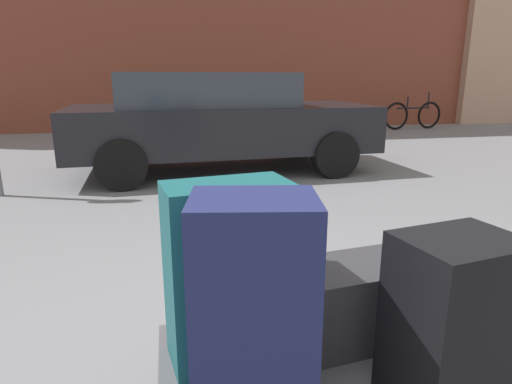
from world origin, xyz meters
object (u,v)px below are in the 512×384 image
(parked_car, at_px, (218,119))
(bollard_kerb_near, at_px, (313,124))
(duffel_bag_charcoal_stacked_top, at_px, (340,304))
(bollard_kerb_mid, at_px, (371,123))
(suitcase_navy_front_right, at_px, (254,309))
(suitcase_black_rear_left, at_px, (452,323))
(bicycle_leaning, at_px, (413,115))
(suitcase_teal_rear_right, at_px, (229,273))

(parked_car, distance_m, bollard_kerb_near, 4.00)
(duffel_bag_charcoal_stacked_top, distance_m, bollard_kerb_mid, 8.96)
(parked_car, relative_size, bollard_kerb_near, 6.66)
(suitcase_navy_front_right, relative_size, suitcase_black_rear_left, 1.24)
(duffel_bag_charcoal_stacked_top, relative_size, parked_car, 0.14)
(bollard_kerb_near, bearing_deg, bicycle_leaning, 20.28)
(suitcase_navy_front_right, xyz_separation_m, suitcase_teal_rear_right, (-0.04, 0.29, -0.01))
(duffel_bag_charcoal_stacked_top, distance_m, bollard_kerb_near, 8.41)
(suitcase_navy_front_right, distance_m, duffel_bag_charcoal_stacked_top, 0.54)
(bicycle_leaning, distance_m, bollard_kerb_mid, 2.14)
(suitcase_navy_front_right, height_order, bollard_kerb_mid, suitcase_navy_front_right)
(parked_car, relative_size, bicycle_leaning, 2.49)
(suitcase_teal_rear_right, height_order, bollard_kerb_near, suitcase_teal_rear_right)
(duffel_bag_charcoal_stacked_top, height_order, bicycle_leaning, bicycle_leaning)
(suitcase_black_rear_left, distance_m, parked_car, 5.31)
(suitcase_navy_front_right, relative_size, bicycle_leaning, 0.40)
(duffel_bag_charcoal_stacked_top, height_order, bollard_kerb_mid, same)
(suitcase_navy_front_right, xyz_separation_m, bollard_kerb_mid, (4.45, 8.28, -0.36))
(duffel_bag_charcoal_stacked_top, xyz_separation_m, bollard_kerb_mid, (4.05, 7.99, -0.17))
(suitcase_navy_front_right, relative_size, suitcase_teal_rear_right, 1.04)
(bicycle_leaning, relative_size, bollard_kerb_mid, 2.67)
(suitcase_black_rear_left, bearing_deg, duffel_bag_charcoal_stacked_top, 108.27)
(suitcase_black_rear_left, distance_m, bollard_kerb_mid, 9.22)
(duffel_bag_charcoal_stacked_top, bearing_deg, bollard_kerb_near, 64.34)
(suitcase_navy_front_right, bearing_deg, suitcase_black_rear_left, 1.76)
(suitcase_black_rear_left, height_order, bollard_kerb_mid, suitcase_black_rear_left)
(suitcase_black_rear_left, relative_size, bollard_kerb_mid, 0.86)
(suitcase_teal_rear_right, bearing_deg, duffel_bag_charcoal_stacked_top, -8.62)
(suitcase_teal_rear_right, bearing_deg, suitcase_black_rear_left, -39.48)
(suitcase_navy_front_right, relative_size, duffel_bag_charcoal_stacked_top, 1.17)
(suitcase_navy_front_right, bearing_deg, parked_car, 94.53)
(suitcase_teal_rear_right, xyz_separation_m, bollard_kerb_mid, (4.49, 7.99, -0.35))
(suitcase_teal_rear_right, xyz_separation_m, bicycle_leaning, (6.26, 9.17, -0.30))
(suitcase_black_rear_left, bearing_deg, suitcase_teal_rear_right, 139.36)
(bollard_kerb_near, distance_m, bollard_kerb_mid, 1.42)
(bollard_kerb_near, bearing_deg, parked_car, -129.37)
(suitcase_teal_rear_right, bearing_deg, suitcase_navy_front_right, -92.01)
(suitcase_black_rear_left, height_order, duffel_bag_charcoal_stacked_top, suitcase_black_rear_left)
(suitcase_navy_front_right, xyz_separation_m, suitcase_black_rear_left, (0.61, -0.09, -0.07))
(suitcase_black_rear_left, height_order, suitcase_teal_rear_right, suitcase_teal_rear_right)
(suitcase_teal_rear_right, bearing_deg, parked_car, 74.67)
(bicycle_leaning, bearing_deg, suitcase_navy_front_right, -123.35)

